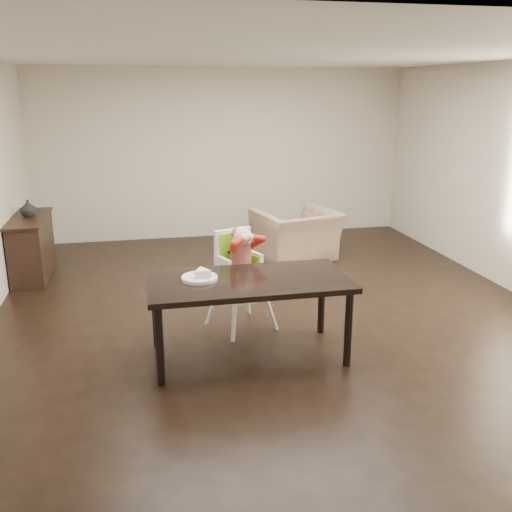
{
  "coord_description": "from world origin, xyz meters",
  "views": [
    {
      "loc": [
        -1.42,
        -5.72,
        2.39
      ],
      "look_at": [
        -0.34,
        -0.67,
        0.86
      ],
      "focal_mm": 40.0,
      "sensor_mm": 36.0,
      "label": 1
    }
  ],
  "objects_px": {
    "dining_table": "(248,287)",
    "sideboard": "(32,247)",
    "high_chair": "(240,257)",
    "armchair": "(296,227)"
  },
  "relations": [
    {
      "from": "dining_table",
      "to": "high_chair",
      "type": "distance_m",
      "value": 0.7
    },
    {
      "from": "armchair",
      "to": "sideboard",
      "type": "xyz_separation_m",
      "value": [
        -3.58,
        -0.03,
        -0.08
      ]
    },
    {
      "from": "dining_table",
      "to": "high_chair",
      "type": "bearing_deg",
      "value": 86.11
    },
    {
      "from": "dining_table",
      "to": "sideboard",
      "type": "height_order",
      "value": "sideboard"
    },
    {
      "from": "dining_table",
      "to": "armchair",
      "type": "xyz_separation_m",
      "value": [
        1.28,
        2.91,
        -0.2
      ]
    },
    {
      "from": "sideboard",
      "to": "high_chair",
      "type": "bearing_deg",
      "value": -43.0
    },
    {
      "from": "dining_table",
      "to": "armchair",
      "type": "distance_m",
      "value": 3.19
    },
    {
      "from": "armchair",
      "to": "sideboard",
      "type": "height_order",
      "value": "armchair"
    },
    {
      "from": "dining_table",
      "to": "sideboard",
      "type": "relative_size",
      "value": 1.43
    },
    {
      "from": "high_chair",
      "to": "armchair",
      "type": "distance_m",
      "value": 2.56
    }
  ]
}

